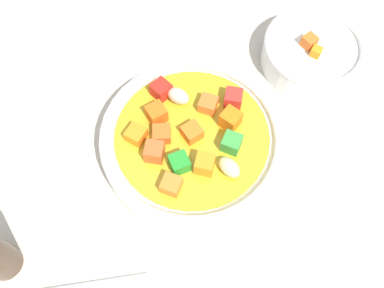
{
  "coord_description": "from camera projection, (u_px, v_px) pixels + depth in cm",
  "views": [
    {
      "loc": [
        18.95,
        -6.48,
        43.04
      ],
      "look_at": [
        0.0,
        0.0,
        2.32
      ],
      "focal_mm": 40.34,
      "sensor_mm": 36.0,
      "label": 1
    }
  ],
  "objects": [
    {
      "name": "side_bowl_small",
      "position": [
        313.0,
        52.0,
        0.51
      ],
      "size": [
        12.0,
        12.0,
        4.51
      ],
      "color": "white",
      "rests_on": "ground_plane"
    },
    {
      "name": "spoon",
      "position": [
        136.0,
        278.0,
        0.41
      ],
      "size": [
        5.79,
        23.87,
        0.86
      ],
      "rotation": [
        0.0,
        0.0,
        7.67
      ],
      "color": "silver",
      "rests_on": "ground_plane"
    },
    {
      "name": "soup_bowl_main",
      "position": [
        192.0,
        143.0,
        0.45
      ],
      "size": [
        18.87,
        18.87,
        6.26
      ],
      "color": "white",
      "rests_on": "ground_plane"
    },
    {
      "name": "ground_plane",
      "position": [
        192.0,
        157.0,
        0.48
      ],
      "size": [
        140.0,
        140.0,
        2.0
      ],
      "primitive_type": "cube",
      "color": "#BAB2A0"
    }
  ]
}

